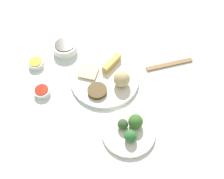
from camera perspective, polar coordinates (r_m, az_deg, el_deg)
The scene contains 17 objects.
tabletop at distance 1.19m, azimuth -0.84°, elevation 1.54°, with size 2.20×2.20×0.02m, color white.
main_plate at distance 1.17m, azimuth -1.48°, elevation 2.10°, with size 0.29×0.29×0.02m, color white.
rice_scoop at distance 1.12m, azimuth 2.02°, elevation 2.21°, with size 0.07×0.07×0.07m, color #CBB67D.
spring_roll at distance 1.20m, azimuth -0.08°, elevation 5.47°, with size 0.10×0.03×0.03m, color gold.
crab_rangoon_wonton at distance 1.18m, azimuth -4.87°, elevation 3.63°, with size 0.08×0.08×0.01m, color beige.
stir_fry_heap at distance 1.12m, azimuth -3.02°, elevation -0.28°, with size 0.08×0.08×0.02m, color #4C3614.
broccoli_plate at distance 1.05m, azimuth 3.45°, elevation -8.82°, with size 0.20×0.20×0.01m, color white.
broccoli_floret_0 at distance 1.03m, azimuth 2.25°, elevation -7.17°, with size 0.04×0.04×0.04m, color #37572E.
broccoli_floret_1 at distance 1.01m, azimuth 3.83°, elevation -9.59°, with size 0.05×0.05×0.05m, color #307237.
broccoli_floret_2 at distance 1.03m, azimuth 4.89°, elevation -6.60°, with size 0.05×0.05×0.05m, color #3B6F2C.
soy_sauce_bowl at distance 1.29m, azimuth -9.64°, elevation 8.48°, with size 0.11×0.11×0.04m, color white.
soy_sauce_bowl_liquid at distance 1.27m, azimuth -9.78°, elevation 9.17°, with size 0.09×0.09×0.00m, color black.
sauce_ramekin_hot_mustard at distance 1.27m, azimuth -15.39°, elevation 5.17°, with size 0.07×0.07×0.02m, color white.
sauce_ramekin_hot_mustard_liquid at distance 1.26m, azimuth -15.53°, elevation 5.57°, with size 0.05×0.05×0.00m, color yellow.
sauce_ramekin_sweet_and_sour at distance 1.17m, azimuth -14.22°, elevation -0.40°, with size 0.07×0.07×0.02m, color white.
sauce_ramekin_sweet_and_sour_liquid at distance 1.16m, azimuth -14.36°, elevation -0.02°, with size 0.05×0.05×0.00m, color red.
chopsticks_pair at distance 1.25m, azimuth 11.75°, elevation 5.09°, with size 0.22×0.02×0.01m, color #9C7149.
Camera 1 is at (0.58, 0.38, 0.97)m, focal length 44.29 mm.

